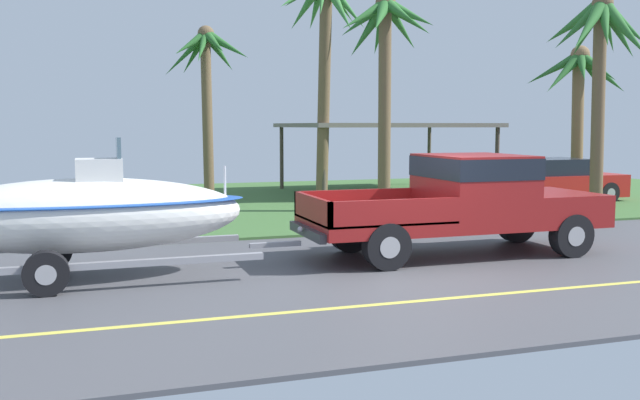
# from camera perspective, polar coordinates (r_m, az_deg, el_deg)

# --- Properties ---
(ground) EXTENTS (36.00, 22.00, 0.11)m
(ground) POSITION_cam_1_polar(r_m,az_deg,el_deg) (19.49, -3.34, -1.04)
(ground) COLOR #4C4C51
(pickup_truck_towing) EXTENTS (5.85, 2.04, 1.86)m
(pickup_truck_towing) POSITION_cam_1_polar(r_m,az_deg,el_deg) (13.36, 12.26, 0.08)
(pickup_truck_towing) COLOR maroon
(pickup_truck_towing) RESTS_ON ground
(boat_on_trailer) EXTENTS (6.31, 2.22, 2.22)m
(boat_on_trailer) POSITION_cam_1_polar(r_m,az_deg,el_deg) (11.51, -18.83, -1.12)
(boat_on_trailer) COLOR gray
(boat_on_trailer) RESTS_ON ground
(parked_sedan_near) EXTENTS (4.65, 1.88, 1.38)m
(parked_sedan_near) POSITION_cam_1_polar(r_m,az_deg,el_deg) (23.02, 18.10, 1.48)
(parked_sedan_near) COLOR #B21E19
(parked_sedan_near) RESTS_ON ground
(carport_awning) EXTENTS (6.62, 5.40, 2.49)m
(carport_awning) POSITION_cam_1_polar(r_m,az_deg,el_deg) (24.77, 5.22, 5.99)
(carport_awning) COLOR #4C4238
(carport_awning) RESTS_ON ground
(palm_tree_near_left) EXTENTS (3.14, 3.32, 5.88)m
(palm_tree_near_left) POSITION_cam_1_polar(r_m,az_deg,el_deg) (20.35, 21.85, 11.75)
(palm_tree_near_left) COLOR brown
(palm_tree_near_left) RESTS_ON ground
(palm_tree_near_right) EXTENTS (2.82, 2.63, 5.75)m
(palm_tree_near_right) POSITION_cam_1_polar(r_m,az_deg,el_deg) (24.25, -9.15, 10.83)
(palm_tree_near_right) COLOR brown
(palm_tree_near_right) RESTS_ON ground
(palm_tree_mid) EXTENTS (3.11, 3.26, 7.06)m
(palm_tree_mid) POSITION_cam_1_polar(r_m,az_deg,el_deg) (21.55, 0.22, 14.17)
(palm_tree_mid) COLOR brown
(palm_tree_mid) RESTS_ON ground
(palm_tree_far_left) EXTENTS (3.31, 3.72, 5.21)m
(palm_tree_far_left) POSITION_cam_1_polar(r_m,az_deg,el_deg) (26.54, 20.23, 9.06)
(palm_tree_far_left) COLOR brown
(palm_tree_far_left) RESTS_ON ground
(palm_tree_far_right) EXTENTS (2.96, 2.94, 5.95)m
(palm_tree_far_right) POSITION_cam_1_polar(r_m,az_deg,el_deg) (19.41, 5.36, 12.69)
(palm_tree_far_right) COLOR brown
(palm_tree_far_right) RESTS_ON ground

